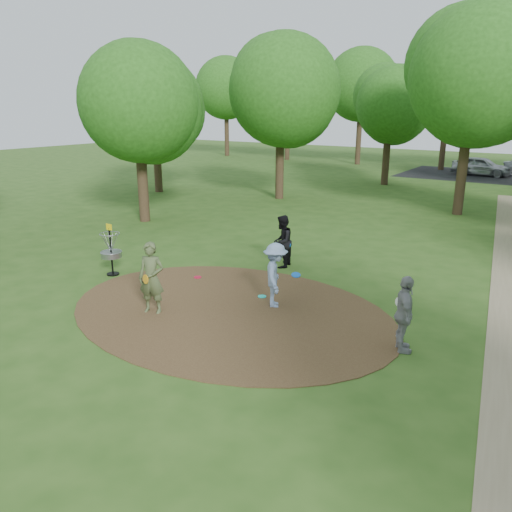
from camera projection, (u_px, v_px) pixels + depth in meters
The scene contains 12 objects.
ground at pixel (229, 311), 12.16m from camera, with size 100.00×100.00×0.00m, color #2D5119.
dirt_clearing at pixel (229, 311), 12.16m from camera, with size 8.40×8.40×0.02m, color #47301C.
parking_lot at pixel (506, 177), 35.02m from camera, with size 14.00×8.00×0.01m, color black.
player_observer_with_disc at pixel (152, 278), 11.83m from camera, with size 0.74×0.61×1.75m.
player_throwing_with_disc at pixel (275, 275), 12.23m from camera, with size 1.28×1.21×1.62m.
player_walking_with_disc at pixel (282, 241), 15.28m from camera, with size 0.77×0.90×1.63m.
player_waiting_with_disc at pixel (404, 314), 9.95m from camera, with size 0.78×1.02×1.61m.
disc_ground_cyan at pixel (262, 296), 13.01m from camera, with size 0.22×0.22×0.02m, color #1CE2D0.
disc_ground_red at pixel (198, 277), 14.48m from camera, with size 0.22×0.22×0.02m, color red.
car_left at pixel (481, 166), 35.72m from camera, with size 1.60×3.97×1.35m, color #A1A3A9.
disc_golf_basket at pixel (111, 246), 14.54m from camera, with size 0.63×0.63×1.54m.
tree_ring at pixel (439, 95), 17.35m from camera, with size 37.38×44.91×8.84m.
Camera 1 is at (6.79, -9.01, 4.79)m, focal length 35.00 mm.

